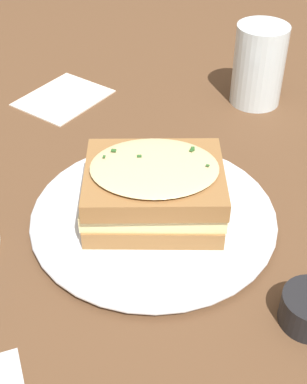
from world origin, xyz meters
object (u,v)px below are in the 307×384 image
dinner_plate (153,216)px  water_glass (259,65)px  sandwich (154,189)px  napkin (63,97)px

dinner_plate → water_glass: (0.30, 0.08, 0.05)m
sandwich → water_glass: water_glass is taller
sandwich → water_glass: size_ratio=1.60×
sandwich → water_glass: bearing=14.9°
sandwich → dinner_plate: bearing=61.7°
water_glass → napkin: water_glass is taller
water_glass → napkin: (-0.20, 0.21, -0.06)m
water_glass → napkin: size_ratio=0.93×
water_glass → dinner_plate: bearing=-165.3°
dinner_plate → napkin: size_ratio=2.17×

